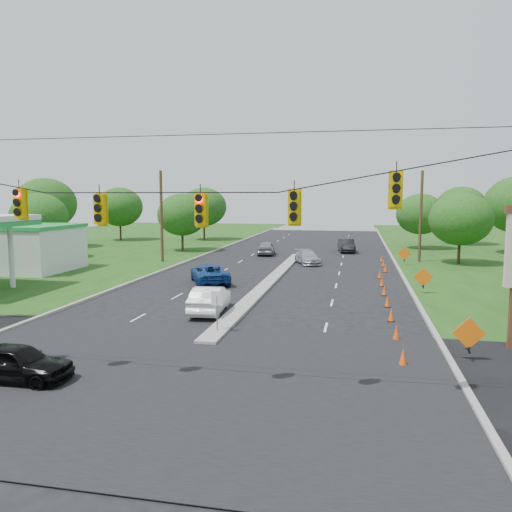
# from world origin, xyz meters

# --- Properties ---
(ground) EXTENTS (160.00, 160.00, 0.00)m
(ground) POSITION_xyz_m (0.00, 0.00, 0.00)
(ground) COLOR black
(ground) RESTS_ON ground
(cross_street) EXTENTS (160.00, 14.00, 0.02)m
(cross_street) POSITION_xyz_m (0.00, 0.00, 0.00)
(cross_street) COLOR black
(cross_street) RESTS_ON ground
(curb_left) EXTENTS (0.25, 110.00, 0.16)m
(curb_left) POSITION_xyz_m (-10.10, 30.00, 0.00)
(curb_left) COLOR gray
(curb_left) RESTS_ON ground
(curb_right) EXTENTS (0.25, 110.00, 0.16)m
(curb_right) POSITION_xyz_m (10.10, 30.00, 0.00)
(curb_right) COLOR gray
(curb_right) RESTS_ON ground
(median) EXTENTS (1.00, 34.00, 0.18)m
(median) POSITION_xyz_m (0.00, 21.00, 0.00)
(median) COLOR gray
(median) RESTS_ON ground
(median_sign) EXTENTS (0.55, 0.06, 2.05)m
(median_sign) POSITION_xyz_m (0.00, 6.00, 1.46)
(median_sign) COLOR gray
(median_sign) RESTS_ON ground
(signal_span) EXTENTS (25.60, 0.32, 9.00)m
(signal_span) POSITION_xyz_m (-0.05, -1.00, 4.97)
(signal_span) COLOR #422D1C
(signal_span) RESTS_ON ground
(utility_pole_far_left) EXTENTS (0.28, 0.28, 9.00)m
(utility_pole_far_left) POSITION_xyz_m (-12.50, 30.00, 4.50)
(utility_pole_far_left) COLOR #422D1C
(utility_pole_far_left) RESTS_ON ground
(utility_pole_far_right) EXTENTS (0.28, 0.28, 9.00)m
(utility_pole_far_right) POSITION_xyz_m (12.50, 35.00, 4.50)
(utility_pole_far_right) COLOR #422D1C
(utility_pole_far_right) RESTS_ON ground
(cone_0) EXTENTS (0.32, 0.32, 0.70)m
(cone_0) POSITION_xyz_m (8.26, 3.00, 0.35)
(cone_0) COLOR #FF5210
(cone_0) RESTS_ON ground
(cone_1) EXTENTS (0.32, 0.32, 0.70)m
(cone_1) POSITION_xyz_m (8.26, 6.50, 0.35)
(cone_1) COLOR #FF5210
(cone_1) RESTS_ON ground
(cone_2) EXTENTS (0.32, 0.32, 0.70)m
(cone_2) POSITION_xyz_m (8.26, 10.00, 0.35)
(cone_2) COLOR #FF5210
(cone_2) RESTS_ON ground
(cone_3) EXTENTS (0.32, 0.32, 0.70)m
(cone_3) POSITION_xyz_m (8.26, 13.50, 0.35)
(cone_3) COLOR #FF5210
(cone_3) RESTS_ON ground
(cone_4) EXTENTS (0.32, 0.32, 0.70)m
(cone_4) POSITION_xyz_m (8.26, 17.00, 0.35)
(cone_4) COLOR #FF5210
(cone_4) RESTS_ON ground
(cone_5) EXTENTS (0.32, 0.32, 0.70)m
(cone_5) POSITION_xyz_m (8.26, 20.50, 0.35)
(cone_5) COLOR #FF5210
(cone_5) RESTS_ON ground
(cone_6) EXTENTS (0.32, 0.32, 0.70)m
(cone_6) POSITION_xyz_m (8.26, 24.00, 0.35)
(cone_6) COLOR #FF5210
(cone_6) RESTS_ON ground
(cone_7) EXTENTS (0.32, 0.32, 0.70)m
(cone_7) POSITION_xyz_m (8.86, 27.50, 0.35)
(cone_7) COLOR #FF5210
(cone_7) RESTS_ON ground
(cone_8) EXTENTS (0.32, 0.32, 0.70)m
(cone_8) POSITION_xyz_m (8.86, 31.00, 0.35)
(cone_8) COLOR #FF5210
(cone_8) RESTS_ON ground
(cone_9) EXTENTS (0.32, 0.32, 0.70)m
(cone_9) POSITION_xyz_m (8.86, 34.50, 0.35)
(cone_9) COLOR #FF5210
(cone_9) RESTS_ON ground
(work_sign_0) EXTENTS (1.27, 0.58, 1.37)m
(work_sign_0) POSITION_xyz_m (10.80, 4.00, 1.09)
(work_sign_0) COLOR black
(work_sign_0) RESTS_ON ground
(work_sign_1) EXTENTS (1.27, 0.58, 1.37)m
(work_sign_1) POSITION_xyz_m (10.80, 18.00, 1.09)
(work_sign_1) COLOR black
(work_sign_1) RESTS_ON ground
(work_sign_2) EXTENTS (1.27, 0.58, 1.37)m
(work_sign_2) POSITION_xyz_m (10.80, 32.00, 1.09)
(work_sign_2) COLOR black
(work_sign_2) RESTS_ON ground
(tree_2) EXTENTS (5.88, 5.88, 6.86)m
(tree_2) POSITION_xyz_m (-26.00, 30.00, 4.34)
(tree_2) COLOR black
(tree_2) RESTS_ON ground
(tree_3) EXTENTS (7.56, 7.56, 8.82)m
(tree_3) POSITION_xyz_m (-32.00, 40.00, 5.58)
(tree_3) COLOR black
(tree_3) RESTS_ON ground
(tree_4) EXTENTS (6.72, 6.72, 7.84)m
(tree_4) POSITION_xyz_m (-28.00, 52.00, 4.96)
(tree_4) COLOR black
(tree_4) RESTS_ON ground
(tree_5) EXTENTS (5.88, 5.88, 6.86)m
(tree_5) POSITION_xyz_m (-14.00, 40.00, 4.34)
(tree_5) COLOR black
(tree_5) RESTS_ON ground
(tree_6) EXTENTS (6.72, 6.72, 7.84)m
(tree_6) POSITION_xyz_m (-16.00, 55.00, 4.96)
(tree_6) COLOR black
(tree_6) RESTS_ON ground
(tree_9) EXTENTS (5.88, 5.88, 6.86)m
(tree_9) POSITION_xyz_m (16.00, 34.00, 4.34)
(tree_9) COLOR black
(tree_9) RESTS_ON ground
(tree_11) EXTENTS (6.72, 6.72, 7.84)m
(tree_11) POSITION_xyz_m (20.00, 55.00, 4.96)
(tree_11) COLOR black
(tree_11) RESTS_ON ground
(tree_12) EXTENTS (5.88, 5.88, 6.86)m
(tree_12) POSITION_xyz_m (14.00, 48.00, 4.34)
(tree_12) COLOR black
(tree_12) RESTS_ON ground
(black_sedan) EXTENTS (4.01, 1.67, 1.36)m
(black_sedan) POSITION_xyz_m (-5.22, -1.40, 0.68)
(black_sedan) COLOR black
(black_sedan) RESTS_ON ground
(white_sedan) EXTENTS (1.93, 4.67, 1.50)m
(white_sedan) POSITION_xyz_m (-1.58, 10.05, 0.75)
(white_sedan) COLOR white
(white_sedan) RESTS_ON ground
(blue_pickup) EXTENTS (4.48, 5.88, 1.48)m
(blue_pickup) POSITION_xyz_m (-4.38, 19.29, 0.74)
(blue_pickup) COLOR navy
(blue_pickup) RESTS_ON ground
(silver_car_far) EXTENTS (3.22, 4.83, 1.30)m
(silver_car_far) POSITION_xyz_m (1.77, 31.49, 0.65)
(silver_car_far) COLOR #9A9AA4
(silver_car_far) RESTS_ON ground
(silver_car_oncoming) EXTENTS (2.34, 4.74, 1.55)m
(silver_car_oncoming) POSITION_xyz_m (-3.54, 38.24, 0.78)
(silver_car_oncoming) COLOR gray
(silver_car_oncoming) RESTS_ON ground
(dark_car_receding) EXTENTS (2.26, 4.94, 1.57)m
(dark_car_receding) POSITION_xyz_m (5.21, 42.84, 0.79)
(dark_car_receding) COLOR black
(dark_car_receding) RESTS_ON ground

